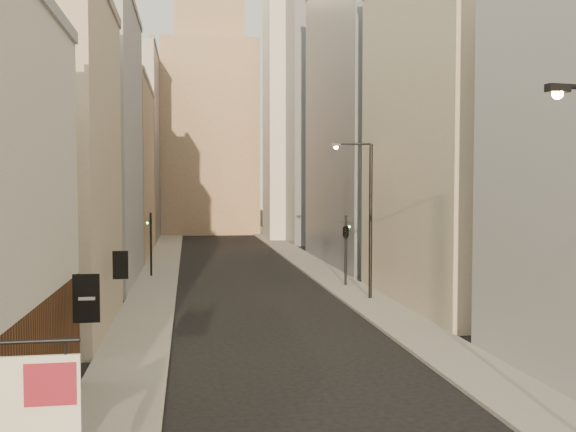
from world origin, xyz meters
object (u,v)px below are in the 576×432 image
Objects in this scene: streetlamp_mid at (367,211)px; traffic_light_left at (151,233)px; clock_tower at (209,116)px; traffic_light_right at (346,230)px; white_tower at (296,98)px.

streetlamp_mid is 1.93× the size of traffic_light_left.
clock_tower is 8.98× the size of traffic_light_right.
streetlamp_mid is at bearing 66.14° from traffic_light_right.
clock_tower is at bearing 106.24° from streetlamp_mid.
white_tower is 8.30× the size of traffic_light_left.
streetlamp_mid is 1.93× the size of traffic_light_right.
clock_tower reaches higher than traffic_light_right.
traffic_light_right is at bearing -94.75° from white_tower.
white_tower is 41.16m from traffic_light_left.
traffic_light_right is at bearing 98.83° from streetlamp_mid.
clock_tower is at bearing -74.22° from traffic_light_left.
clock_tower is at bearing 128.16° from white_tower.
clock_tower is 1.08× the size of white_tower.
traffic_light_right is at bearing 176.63° from traffic_light_left.
white_tower reaches higher than streetlamp_mid.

